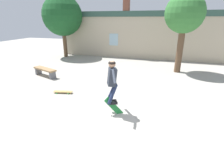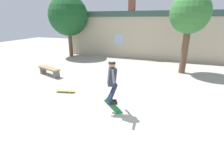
# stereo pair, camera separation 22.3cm
# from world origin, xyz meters

# --- Properties ---
(ground_plane) EXTENTS (40.00, 40.00, 0.00)m
(ground_plane) POSITION_xyz_m (0.00, 0.00, 0.00)
(ground_plane) COLOR #A39E93
(building_backdrop) EXTENTS (14.21, 0.52, 4.80)m
(building_backdrop) POSITION_xyz_m (-0.02, 9.38, 1.81)
(building_backdrop) COLOR #B7A88E
(building_backdrop) RESTS_ON ground_plane
(tree_right) EXTENTS (2.05, 2.05, 4.20)m
(tree_right) POSITION_xyz_m (2.28, 6.26, 3.11)
(tree_right) COLOR brown
(tree_right) RESTS_ON ground_plane
(tree_left) EXTENTS (3.00, 3.00, 4.63)m
(tree_left) POSITION_xyz_m (-6.25, 8.27, 3.11)
(tree_left) COLOR brown
(tree_left) RESTS_ON ground_plane
(park_bench) EXTENTS (1.57, 0.88, 0.45)m
(park_bench) POSITION_xyz_m (-4.50, 3.27, 0.32)
(park_bench) COLOR #99754C
(park_bench) RESTS_ON ground_plane
(skater) EXTENTS (0.60, 1.11, 1.39)m
(skater) POSITION_xyz_m (0.06, 0.62, 1.18)
(skater) COLOR #282D38
(skateboard_flipping) EXTENTS (0.58, 0.33, 0.70)m
(skateboard_flipping) POSITION_xyz_m (0.12, 0.58, 0.25)
(skateboard_flipping) COLOR #237F38
(skateboard_resting) EXTENTS (0.80, 0.36, 0.08)m
(skateboard_resting) POSITION_xyz_m (-2.36, 1.56, 0.07)
(skateboard_resting) COLOR #AD894C
(skateboard_resting) RESTS_ON ground_plane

